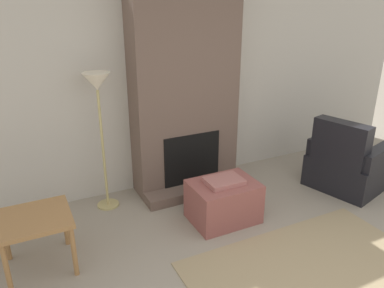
% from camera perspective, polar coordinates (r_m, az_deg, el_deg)
% --- Properties ---
extents(wall_back, '(7.51, 0.06, 2.60)m').
position_cam_1_polar(wall_back, '(4.77, -2.31, 9.08)').
color(wall_back, '#BCB7AD').
rests_on(wall_back, ground_plane).
extents(fireplace, '(1.31, 0.66, 2.60)m').
position_cam_1_polar(fireplace, '(4.56, -1.06, 8.00)').
color(fireplace, brown).
rests_on(fireplace, ground_plane).
extents(ottoman, '(0.72, 0.54, 0.50)m').
position_cam_1_polar(ottoman, '(4.17, 4.81, -8.61)').
color(ottoman, '#8C4C47').
rests_on(ottoman, ground_plane).
extents(armchair, '(1.00, 1.02, 0.95)m').
position_cam_1_polar(armchair, '(5.20, 22.37, -3.17)').
color(armchair, black).
rests_on(armchair, ground_plane).
extents(side_table, '(0.61, 0.58, 0.53)m').
position_cam_1_polar(side_table, '(3.64, -22.80, -11.20)').
color(side_table, '#9E7042').
rests_on(side_table, ground_plane).
extents(floor_lamp_left, '(0.30, 0.30, 1.59)m').
position_cam_1_polar(floor_lamp_left, '(4.14, -14.14, 7.32)').
color(floor_lamp_left, tan).
rests_on(floor_lamp_left, ground_plane).
extents(area_rug, '(2.21, 1.54, 0.01)m').
position_cam_1_polar(area_rug, '(3.68, 18.99, -18.84)').
color(area_rug, '#9E8966').
rests_on(area_rug, ground_plane).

